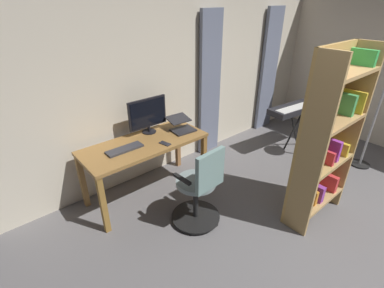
{
  "coord_description": "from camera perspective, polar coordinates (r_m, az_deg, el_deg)",
  "views": [
    {
      "loc": [
        2.56,
        0.13,
        2.3
      ],
      "look_at": [
        0.83,
        -1.9,
        0.89
      ],
      "focal_mm": 26.06,
      "sensor_mm": 36.0,
      "label": 1
    }
  ],
  "objects": [
    {
      "name": "back_room_partition",
      "position": [
        4.16,
        -0.95,
        13.28
      ],
      "size": [
        5.52,
        0.1,
        2.5
      ],
      "primitive_type": "cube",
      "color": "beige",
      "rests_on": "ground"
    },
    {
      "name": "curtain_left_panel",
      "position": [
        5.47,
        15.4,
        14.1
      ],
      "size": [
        0.42,
        0.06,
        2.17
      ],
      "primitive_type": "cube",
      "color": "slate",
      "rests_on": "ground"
    },
    {
      "name": "curtain_right_panel",
      "position": [
        4.35,
        3.66,
        11.64
      ],
      "size": [
        0.39,
        0.06,
        2.17
      ],
      "primitive_type": "cube",
      "color": "slate",
      "rests_on": "ground"
    },
    {
      "name": "desk",
      "position": [
        3.44,
        -9.59,
        -1.07
      ],
      "size": [
        1.52,
        0.65,
        0.75
      ],
      "color": "olive",
      "rests_on": "ground"
    },
    {
      "name": "office_chair",
      "position": [
        3.05,
        1.6,
        -9.26
      ],
      "size": [
        0.56,
        0.56,
        0.98
      ],
      "rotation": [
        0.0,
        0.0,
        3.2
      ],
      "color": "black",
      "rests_on": "ground"
    },
    {
      "name": "computer_monitor",
      "position": [
        3.55,
        -9.06,
        6.06
      ],
      "size": [
        0.53,
        0.18,
        0.45
      ],
      "color": "black",
      "rests_on": "desk"
    },
    {
      "name": "computer_keyboard",
      "position": [
        3.26,
        -13.61,
        -1.02
      ],
      "size": [
        0.43,
        0.14,
        0.02
      ],
      "primitive_type": "cube",
      "color": "#333338",
      "rests_on": "desk"
    },
    {
      "name": "laptop",
      "position": [
        3.65,
        -2.2,
        3.72
      ],
      "size": [
        0.32,
        0.36,
        0.16
      ],
      "rotation": [
        0.0,
        0.0,
        -0.08
      ],
      "color": "#232328",
      "rests_on": "desk"
    },
    {
      "name": "cell_phone_face_up",
      "position": [
        3.32,
        -5.55,
        0.09
      ],
      "size": [
        0.1,
        0.16,
        0.01
      ],
      "primitive_type": "cube",
      "rotation": [
        0.0,
        0.0,
        0.22
      ],
      "color": "#232328",
      "rests_on": "desk"
    },
    {
      "name": "bookshelf",
      "position": [
        3.27,
        25.55,
        0.8
      ],
      "size": [
        0.83,
        0.3,
        1.93
      ],
      "color": "tan",
      "rests_on": "ground"
    },
    {
      "name": "piano_keyboard",
      "position": [
        4.84,
        20.85,
        6.83
      ],
      "size": [
        1.14,
        0.44,
        0.78
      ],
      "rotation": [
        0.0,
        0.0,
        -0.11
      ],
      "color": "black",
      "rests_on": "ground"
    }
  ]
}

